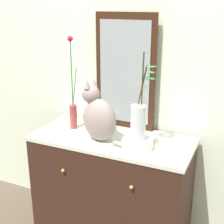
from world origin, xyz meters
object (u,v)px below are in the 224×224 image
at_px(cat_sitting, 98,116).
at_px(bowl_porcelain, 137,144).
at_px(sideboard, 112,190).
at_px(mirror_leaning, 124,72).
at_px(vase_glass_clear, 139,120).
at_px(vase_slim_green, 73,108).

distance_m(cat_sitting, bowl_porcelain, 0.31).
xyz_separation_m(sideboard, bowl_porcelain, (0.21, -0.09, 0.44)).
bearing_deg(cat_sitting, mirror_leaning, 77.86).
distance_m(cat_sitting, vase_glass_clear, 0.28).
xyz_separation_m(sideboard, vase_slim_green, (-0.32, 0.04, 0.56)).
height_order(sideboard, vase_slim_green, vase_slim_green).
relative_size(mirror_leaning, vase_slim_green, 1.23).
xyz_separation_m(vase_slim_green, vase_glass_clear, (0.53, -0.13, 0.03)).
distance_m(mirror_leaning, bowl_porcelain, 0.53).
xyz_separation_m(sideboard, mirror_leaning, (-0.00, 0.22, 0.80)).
height_order(sideboard, bowl_porcelain, bowl_porcelain).
distance_m(sideboard, bowl_porcelain, 0.49).
bearing_deg(bowl_porcelain, vase_glass_clear, 52.66).
height_order(mirror_leaning, vase_slim_green, mirror_leaning).
bearing_deg(vase_slim_green, bowl_porcelain, -13.89).
height_order(sideboard, cat_sitting, cat_sitting).
relative_size(sideboard, vase_slim_green, 1.66).
bearing_deg(cat_sitting, vase_slim_green, 157.12).
height_order(mirror_leaning, vase_glass_clear, mirror_leaning).
height_order(vase_slim_green, bowl_porcelain, vase_slim_green).
height_order(mirror_leaning, cat_sitting, mirror_leaning).
bearing_deg(bowl_porcelain, mirror_leaning, 125.22).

